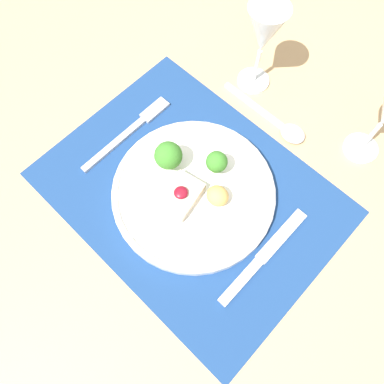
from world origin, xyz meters
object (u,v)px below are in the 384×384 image
object	(u,v)px
spoon	(282,126)
knife	(258,262)
fork	(132,129)
dinner_plate	(192,192)
wine_glass_far	(264,34)

from	to	relation	value
spoon	knife	bearing A→B (deg)	-61.20
spoon	fork	bearing A→B (deg)	-136.07
dinner_plate	spoon	size ratio (longest dim) A/B	1.48
fork	dinner_plate	bearing A→B (deg)	-8.23
fork	knife	size ratio (longest dim) A/B	1.00
knife	dinner_plate	bearing A→B (deg)	173.96
fork	spoon	size ratio (longest dim) A/B	1.09
fork	wine_glass_far	distance (m)	0.29
knife	wine_glass_far	distance (m)	0.39
dinner_plate	fork	xyz separation A→B (m)	(-0.17, 0.02, -0.01)
knife	wine_glass_far	bearing A→B (deg)	129.37
knife	fork	bearing A→B (deg)	172.91
knife	wine_glass_far	world-z (taller)	wine_glass_far
knife	spoon	world-z (taller)	spoon
dinner_plate	fork	world-z (taller)	dinner_plate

